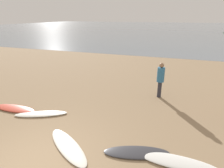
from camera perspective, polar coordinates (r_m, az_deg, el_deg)
name	(u,v)px	position (r m, az deg, el deg)	size (l,w,h in m)	color
ground_plane	(127,71)	(14.03, 4.67, 4.01)	(120.00, 120.00, 0.20)	#997C5B
ocean_water	(169,27)	(68.43, 16.82, 16.17)	(140.00, 100.00, 0.01)	slate
surfboard_0	(15,108)	(9.09, -27.49, -6.60)	(1.96, 0.60, 0.09)	#D84C38
surfboard_1	(41,114)	(8.19, -20.78, -8.50)	(2.07, 0.51, 0.08)	silver
surfboard_2	(68,146)	(6.17, -13.26, -17.92)	(2.16, 0.58, 0.06)	silver
surfboard_3	(136,152)	(5.85, 7.46, -19.92)	(1.92, 0.59, 0.07)	#333338
surfboard_4	(178,162)	(5.78, 19.35, -21.53)	(2.16, 0.57, 0.09)	white
person_1	(161,77)	(9.21, 14.55, 1.96)	(0.35, 0.35, 1.71)	#2D2D38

